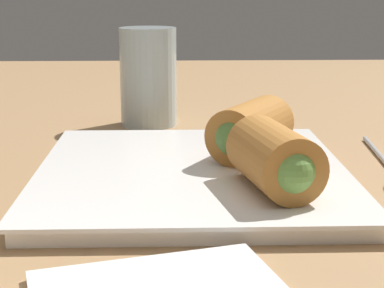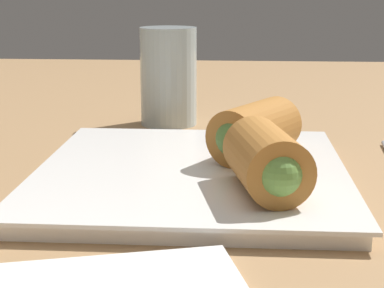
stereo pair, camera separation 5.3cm
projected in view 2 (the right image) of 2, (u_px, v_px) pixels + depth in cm
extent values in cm
cube|color=#A87F54|center=(191.00, 200.00, 53.50)|extent=(180.00, 140.00, 2.00)
cube|color=white|center=(192.00, 177.00, 54.44)|extent=(26.87, 24.81, 1.20)
cube|color=white|center=(192.00, 168.00, 54.26)|extent=(27.95, 25.81, 0.30)
cylinder|color=#B77533|center=(266.00, 160.00, 47.08)|extent=(9.37, 6.59, 4.91)
sphere|color=#6B9E47|center=(279.00, 174.00, 43.69)|extent=(3.19, 3.19, 3.19)
cylinder|color=#B77533|center=(255.00, 131.00, 56.41)|extent=(9.84, 8.60, 4.91)
sphere|color=#56843D|center=(235.00, 138.00, 53.60)|extent=(3.19, 3.19, 3.19)
cylinder|color=silver|center=(169.00, 76.00, 76.15)|extent=(6.69, 6.69, 11.55)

